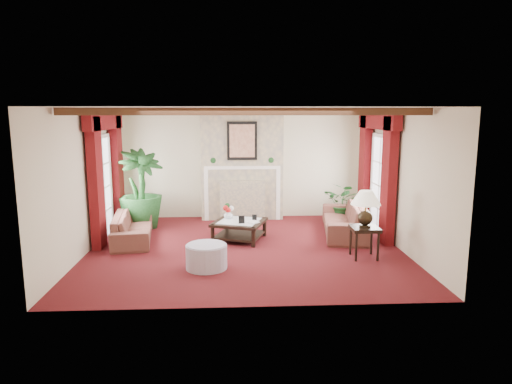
{
  "coord_description": "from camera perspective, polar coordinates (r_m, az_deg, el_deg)",
  "views": [
    {
      "loc": [
        -0.24,
        -8.62,
        2.63
      ],
      "look_at": [
        0.23,
        0.4,
        1.04
      ],
      "focal_mm": 32.0,
      "sensor_mm": 36.0,
      "label": 1
    }
  ],
  "objects": [
    {
      "name": "left_wall",
      "position": [
        9.14,
        -20.54,
        1.28
      ],
      "size": [
        0.02,
        5.5,
        2.7
      ],
      "primitive_type": "cube",
      "color": "beige",
      "rests_on": "ground"
    },
    {
      "name": "ceiling",
      "position": [
        8.62,
        -1.42,
        10.42
      ],
      "size": [
        6.0,
        6.0,
        0.0
      ],
      "primitive_type": "plane",
      "rotation": [
        3.14,
        0.0,
        0.0
      ],
      "color": "white",
      "rests_on": "floor"
    },
    {
      "name": "photo_frame_a",
      "position": [
        9.22,
        -1.82,
        -3.49
      ],
      "size": [
        0.12,
        0.06,
        0.16
      ],
      "primitive_type": null,
      "rotation": [
        0.0,
        0.0,
        0.29
      ],
      "color": "black",
      "rests_on": "coffee_table"
    },
    {
      "name": "small_plant",
      "position": [
        11.14,
        10.85,
        -1.87
      ],
      "size": [
        1.84,
        1.84,
        0.76
      ],
      "primitive_type": "imported",
      "rotation": [
        0.0,
        0.0,
        -0.76
      ],
      "color": "black",
      "rests_on": "ground"
    },
    {
      "name": "photo_frame_b",
      "position": [
        9.51,
        -0.19,
        -3.2
      ],
      "size": [
        0.1,
        0.04,
        0.12
      ],
      "primitive_type": null,
      "rotation": [
        0.0,
        0.0,
        -0.19
      ],
      "color": "black",
      "rests_on": "coffee_table"
    },
    {
      "name": "french_door_right",
      "position": [
        10.15,
        15.55,
        6.78
      ],
      "size": [
        0.1,
        1.1,
        2.16
      ],
      "primitive_type": null,
      "color": "white",
      "rests_on": "ground"
    },
    {
      "name": "right_wall",
      "position": [
        9.3,
        17.44,
        1.59
      ],
      "size": [
        0.02,
        5.5,
        2.7
      ],
      "primitive_type": "cube",
      "color": "beige",
      "rests_on": "ground"
    },
    {
      "name": "table_lamp",
      "position": [
        8.44,
        13.53,
        -2.0
      ],
      "size": [
        0.54,
        0.54,
        0.68
      ],
      "primitive_type": null,
      "color": "black",
      "rests_on": "side_table"
    },
    {
      "name": "potted_palm",
      "position": [
        10.77,
        -14.14,
        -1.71
      ],
      "size": [
        2.74,
        2.77,
        1.01
      ],
      "primitive_type": "imported",
      "rotation": [
        0.0,
        0.0,
        0.64
      ],
      "color": "black",
      "rests_on": "ground"
    },
    {
      "name": "floor",
      "position": [
        9.02,
        -1.35,
        -7.0
      ],
      "size": [
        6.0,
        6.0,
        0.0
      ],
      "primitive_type": "plane",
      "color": "#3D0A0D",
      "rests_on": "ground"
    },
    {
      "name": "fireplace",
      "position": [
        11.17,
        -1.79,
        10.32
      ],
      "size": [
        2.0,
        0.52,
        2.7
      ],
      "primitive_type": null,
      "color": "tan",
      "rests_on": "ground"
    },
    {
      "name": "sofa_left",
      "position": [
        9.76,
        -15.2,
        -3.79
      ],
      "size": [
        2.03,
        1.06,
        0.73
      ],
      "primitive_type": "imported",
      "rotation": [
        0.0,
        0.0,
        1.71
      ],
      "color": "#3A0F1B",
      "rests_on": "ground"
    },
    {
      "name": "flower_vase",
      "position": [
        9.65,
        -3.49,
        -2.82
      ],
      "size": [
        0.28,
        0.28,
        0.19
      ],
      "primitive_type": "imported",
      "rotation": [
        0.0,
        0.0,
        -0.24
      ],
      "color": "silver",
      "rests_on": "coffee_table"
    },
    {
      "name": "coffee_table",
      "position": [
        9.52,
        -2.1,
        -4.83
      ],
      "size": [
        1.25,
        1.25,
        0.4
      ],
      "primitive_type": null,
      "rotation": [
        0.0,
        0.0,
        -0.33
      ],
      "color": "black",
      "rests_on": "ground"
    },
    {
      "name": "french_door_left",
      "position": [
        10.01,
        -18.94,
        6.57
      ],
      "size": [
        0.1,
        1.1,
        2.16
      ],
      "primitive_type": null,
      "color": "white",
      "rests_on": "ground"
    },
    {
      "name": "ottoman",
      "position": [
        7.87,
        -6.21,
        -8.04
      ],
      "size": [
        0.7,
        0.7,
        0.41
      ],
      "primitive_type": "cylinder",
      "color": "#ACA4BA",
      "rests_on": "ground"
    },
    {
      "name": "side_table",
      "position": [
        8.59,
        13.36,
        -6.13
      ],
      "size": [
        0.53,
        0.53,
        0.58
      ],
      "primitive_type": null,
      "rotation": [
        0.0,
        0.0,
        -0.08
      ],
      "color": "black",
      "rests_on": "ground"
    },
    {
      "name": "back_wall",
      "position": [
        11.44,
        -1.78,
        3.54
      ],
      "size": [
        6.0,
        0.02,
        2.7
      ],
      "primitive_type": "cube",
      "color": "beige",
      "rests_on": "ground"
    },
    {
      "name": "curtains_right",
      "position": [
        10.11,
        15.06,
        9.18
      ],
      "size": [
        0.2,
        2.4,
        2.55
      ],
      "primitive_type": null,
      "color": "#4E0A0B",
      "rests_on": "ground"
    },
    {
      "name": "curtains_left",
      "position": [
        9.97,
        -18.47,
        9.0
      ],
      "size": [
        0.2,
        2.4,
        2.55
      ],
      "primitive_type": null,
      "color": "#4E0A0B",
      "rests_on": "ground"
    },
    {
      "name": "book",
      "position": [
        9.25,
        -0.92,
        -3.12
      ],
      "size": [
        0.22,
        0.21,
        0.27
      ],
      "primitive_type": "imported",
      "rotation": [
        0.0,
        0.0,
        0.66
      ],
      "color": "black",
      "rests_on": "coffee_table"
    },
    {
      "name": "ceiling_beams",
      "position": [
        8.62,
        -1.42,
        10.03
      ],
      "size": [
        6.0,
        3.0,
        0.12
      ],
      "primitive_type": null,
      "color": "#3C2313",
      "rests_on": "ceiling"
    },
    {
      "name": "sofa_right",
      "position": [
        10.12,
        11.07,
        -2.76
      ],
      "size": [
        2.42,
        1.32,
        0.87
      ],
      "primitive_type": "imported",
      "rotation": [
        0.0,
        0.0,
        -1.73
      ],
      "color": "#3A0F1B",
      "rests_on": "ground"
    }
  ]
}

